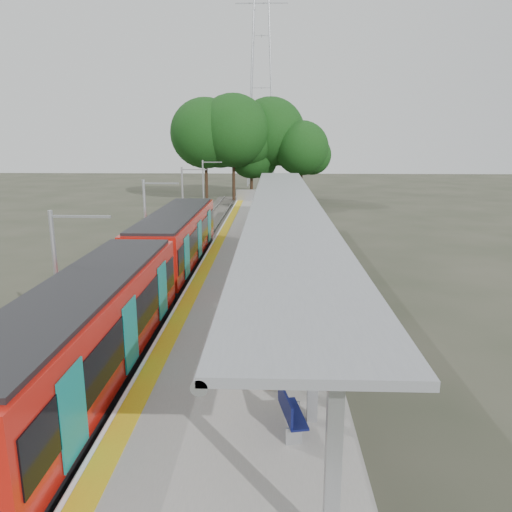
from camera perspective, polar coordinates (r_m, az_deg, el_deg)
The scene contains 16 objects.
ground at distance 11.90m, azimuth -3.81°, elevation -27.19°, with size 200.00×200.00×0.00m, color #474438.
trackbed at distance 30.46m, azimuth -8.51°, elevation -1.18°, with size 3.00×70.00×0.24m, color #59544C.
platform at distance 29.88m, azimuth -0.02°, elevation -0.56°, with size 6.00×50.00×1.00m, color gray.
tactile_strip at distance 29.96m, azimuth -4.90°, elevation 0.43°, with size 0.60×50.00×0.02m, color gold.
end_fence at distance 54.28m, azimuth 0.91°, elevation 6.97°, with size 6.00×0.10×1.20m, color #9EA0A5.
train at distance 22.06m, azimuth -12.56°, elevation -1.81°, with size 2.74×27.60×3.62m.
canopy at distance 25.41m, azimuth 3.32°, elevation 5.43°, with size 3.27×38.00×3.66m.
pylon at distance 82.77m, azimuth 0.62°, elevation 21.29°, with size 8.00×4.00×38.00m, color #9EA0A5, non-canonical shape.
tree_cluster at distance 61.56m, azimuth -1.10°, elevation 13.57°, with size 18.86×11.50×12.72m.
catenary_masts at distance 29.29m, azimuth -12.36°, elevation 3.66°, with size 2.08×48.16×5.40m.
bench_near at distance 12.24m, azimuth 3.85°, elevation -17.20°, with size 0.69×1.46×0.96m.
bench_mid at distance 24.21m, azimuth 3.66°, elevation -1.27°, with size 1.15×1.72×1.13m.
bench_far at distance 37.99m, azimuth 3.94°, elevation 3.96°, with size 0.87×1.42×0.93m.
info_pillar_near at distance 13.91m, azimuth 1.78°, elevation -11.59°, with size 0.44×0.44×1.97m.
info_pillar_far at distance 34.85m, azimuth 1.57°, elevation 3.57°, with size 0.39×0.39×1.75m.
litter_bin at distance 27.34m, azimuth 4.72°, elevation 0.19°, with size 0.47×0.47×0.97m, color #9EA0A5.
Camera 1 is at (1.01, -8.97, 7.75)m, focal length 35.00 mm.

